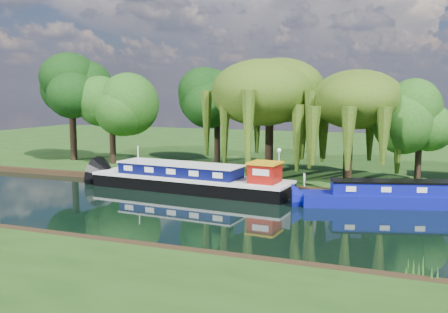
% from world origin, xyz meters
% --- Properties ---
extents(ground, '(120.00, 120.00, 0.00)m').
position_xyz_m(ground, '(0.00, 0.00, 0.00)').
color(ground, black).
extents(far_bank, '(120.00, 52.00, 0.45)m').
position_xyz_m(far_bank, '(0.00, 34.00, 0.23)').
color(far_bank, '#1A3B10').
rests_on(far_bank, ground).
extents(dutch_barge, '(16.05, 4.90, 3.34)m').
position_xyz_m(dutch_barge, '(-5.17, 6.07, 0.83)').
color(dutch_barge, black).
rests_on(dutch_barge, ground).
extents(narrowboat, '(12.74, 5.56, 1.84)m').
position_xyz_m(narrowboat, '(9.83, 6.16, 0.66)').
color(narrowboat, '#0B1185').
rests_on(narrowboat, ground).
extents(red_dinghy, '(4.07, 3.40, 0.73)m').
position_xyz_m(red_dinghy, '(-8.11, 7.09, 0.00)').
color(red_dinghy, maroon).
rests_on(red_dinghy, ground).
extents(willow_left, '(7.81, 7.81, 9.36)m').
position_xyz_m(willow_left, '(-1.18, 13.52, 7.25)').
color(willow_left, black).
rests_on(willow_left, far_bank).
extents(willow_right, '(6.45, 6.45, 7.86)m').
position_xyz_m(willow_right, '(5.74, 11.55, 6.18)').
color(willow_right, black).
rests_on(willow_right, far_bank).
extents(tree_far_left, '(5.29, 5.29, 8.52)m').
position_xyz_m(tree_far_left, '(-17.24, 13.80, 6.28)').
color(tree_far_left, black).
rests_on(tree_far_left, far_bank).
extents(tree_far_back, '(5.85, 5.85, 9.84)m').
position_xyz_m(tree_far_back, '(-22.37, 14.39, 7.30)').
color(tree_far_back, black).
rests_on(tree_far_back, far_bank).
extents(tree_far_mid, '(5.26, 5.26, 8.61)m').
position_xyz_m(tree_far_mid, '(-7.94, 18.29, 6.38)').
color(tree_far_mid, black).
rests_on(tree_far_mid, far_bank).
extents(tree_far_right, '(4.19, 4.19, 6.86)m').
position_xyz_m(tree_far_right, '(10.86, 12.64, 5.18)').
color(tree_far_right, black).
rests_on(tree_far_right, far_bank).
extents(lamppost, '(0.36, 0.36, 2.56)m').
position_xyz_m(lamppost, '(0.50, 10.50, 2.42)').
color(lamppost, silver).
rests_on(lamppost, far_bank).
extents(mooring_posts, '(19.16, 0.16, 1.00)m').
position_xyz_m(mooring_posts, '(-0.50, 8.40, 0.95)').
color(mooring_posts, silver).
rests_on(mooring_posts, far_bank).
extents(reeds_near, '(33.70, 1.50, 1.10)m').
position_xyz_m(reeds_near, '(6.87, -7.57, 0.55)').
color(reeds_near, '#265115').
rests_on(reeds_near, ground).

